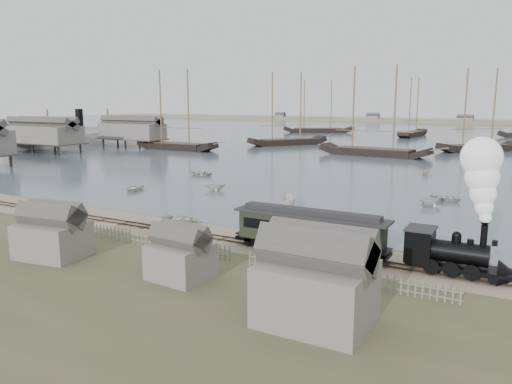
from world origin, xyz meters
The scene contains 27 objects.
ground centered at (0.00, 0.00, 0.00)m, with size 600.00×600.00×0.00m, color tan.
harbor_water centered at (0.00, 170.00, 0.03)m, with size 600.00×336.00×0.06m, color #455963.
rail_track centered at (0.00, -2.00, 0.04)m, with size 120.00×1.80×0.16m.
picket_fence_west centered at (-6.50, -7.00, 0.00)m, with size 19.00×0.10×1.20m, color gray, non-canonical shape.
picket_fence_east centered at (12.50, -7.50, 0.00)m, with size 15.00×0.10×1.20m, color gray, non-canonical shape.
shed_left centered at (-10.00, -13.00, 0.00)m, with size 5.00×4.00×4.10m, color gray, non-canonical shape.
shed_mid centered at (2.00, -12.00, 0.00)m, with size 4.00×3.50×3.60m, color gray, non-canonical shape.
shed_right centered at (13.00, -14.00, 0.00)m, with size 6.00×5.00×5.10m, color gray, non-canonical shape.
western_wharf centered at (-76.00, 40.00, 4.06)m, with size 36.00×56.00×8.00m, color gray, non-canonical shape.
far_spit centered at (0.00, 250.00, 0.00)m, with size 500.00×20.00×1.80m, color tan.
locomotive centered at (19.72, -2.00, 4.42)m, with size 7.70×2.87×9.60m.
passenger_coach centered at (7.54, -2.00, 2.02)m, with size 13.06×2.52×3.17m.
beached_dinghy centered at (-7.95, 0.95, 0.42)m, with size 4.02×2.87×0.83m, color silver.
steamship centered at (-89.00, 60.48, 5.01)m, with size 45.30×7.55×9.91m, color silver, non-canonical shape.
rowboat_0 centered at (-24.85, 12.36, 0.43)m, with size 3.55×2.54×0.74m, color silver.
rowboat_1 centered at (-15.21, 18.09, 0.80)m, with size 2.82×2.44×1.49m, color silver.
rowboat_2 centered at (-1.16, 12.02, 0.85)m, with size 4.10×1.54×1.58m, color silver.
rowboat_3 centered at (14.05, 25.88, 0.44)m, with size 3.65×2.60×0.76m, color silver.
rowboat_4 centered at (12.86, 21.89, 0.86)m, with size 3.05×2.63×1.61m, color silver.
rowboat_6 centered at (-25.28, 28.76, 0.48)m, with size 4.05×2.89×0.84m, color silver.
rowboat_7 centered at (7.52, 47.30, 0.75)m, with size 2.60×2.25×1.37m, color silver.
schooner_0 centered at (-55.65, 61.31, 10.06)m, with size 22.64×5.23×20.00m, color black, non-canonical shape.
schooner_1 centered at (-36.92, 86.96, 10.06)m, with size 22.96×5.30×20.00m, color black, non-canonical shape.
schooner_2 centered at (-8.25, 71.82, 10.06)m, with size 25.04×5.78×20.00m, color black, non-canonical shape.
schooner_3 centered at (11.27, 93.41, 10.06)m, with size 21.41×4.94×20.00m, color black, non-canonical shape.
schooner_6 centered at (-49.76, 141.30, 10.06)m, with size 26.77×6.18×20.00m, color black, non-canonical shape.
schooner_7 centered at (-13.56, 137.21, 10.06)m, with size 20.25×4.67×20.00m, color black, non-canonical shape.
Camera 1 is at (22.89, -38.69, 12.42)m, focal length 35.00 mm.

